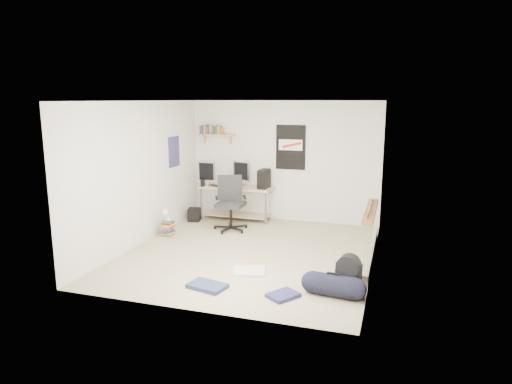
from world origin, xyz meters
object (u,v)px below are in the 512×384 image
(desk, at_px, (237,202))
(office_chair, at_px, (231,206))
(backpack, at_px, (348,279))
(book_stack, at_px, (168,229))
(duffel_bag, at_px, (333,286))

(desk, xyz_separation_m, office_chair, (0.17, -0.84, 0.13))
(office_chair, relative_size, backpack, 2.51)
(desk, height_order, book_stack, desk)
(book_stack, bearing_deg, backpack, -24.25)
(office_chair, height_order, backpack, office_chair)
(desk, distance_m, backpack, 4.16)
(duffel_bag, xyz_separation_m, book_stack, (-3.33, 1.72, 0.01))
(office_chair, xyz_separation_m, book_stack, (-0.97, -0.75, -0.34))
(desk, bearing_deg, backpack, -49.43)
(desk, distance_m, office_chair, 0.87)
(desk, xyz_separation_m, duffel_bag, (2.52, -3.31, -0.22))
(desk, distance_m, book_stack, 1.80)
(backpack, bearing_deg, duffel_bag, -130.07)
(desk, height_order, duffel_bag, desk)
(desk, bearing_deg, book_stack, -116.73)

